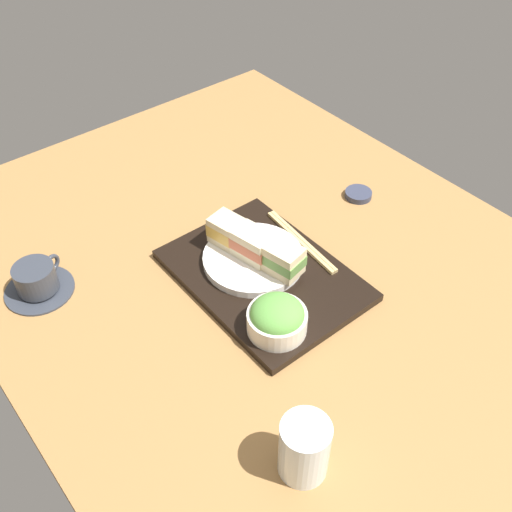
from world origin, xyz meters
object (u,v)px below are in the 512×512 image
sandwich_near (279,259)px  small_sauce_dish (358,194)px  chopsticks_pair (301,241)px  sandwich_plate (253,259)px  sandwich_far (229,232)px  salad_bowl (277,318)px  drinking_glass (304,448)px  coffee_cup (37,281)px  sandwich_middle (253,245)px

sandwich_near → small_sauce_dish: size_ratio=1.45×
sandwich_near → chopsticks_pair: (4.12, -9.49, -3.99)cm
sandwich_plate → sandwich_near: (-5.84, -1.18, 3.57)cm
sandwich_near → sandwich_far: 11.91cm
sandwich_far → salad_bowl: size_ratio=0.81×
sandwich_plate → drinking_glass: 41.42cm
sandwich_near → chopsticks_pair: bearing=-66.6°
drinking_glass → small_sauce_dish: (38.81, -51.75, -4.52)cm
sandwich_far → drinking_glass: 46.01cm
sandwich_far → coffee_cup: (14.36, 33.26, -3.26)cm
sandwich_near → salad_bowl: sandwich_near is taller
sandwich_plate → small_sauce_dish: size_ratio=3.29×
sandwich_middle → sandwich_far: size_ratio=1.03×
sandwich_middle → drinking_glass: (-36.09, 20.12, -0.76)cm
sandwich_far → sandwich_near: bearing=-168.6°
sandwich_middle → coffee_cup: size_ratio=0.68×
coffee_cup → drinking_glass: bearing=-165.7°
sandwich_middle → small_sauce_dish: 32.18cm
sandwich_far → chopsticks_pair: (-7.55, -11.85, -3.88)cm
small_sauce_dish → chopsticks_pair: bearing=101.9°
salad_bowl → small_sauce_dish: salad_bowl is taller
chopsticks_pair → drinking_glass: drinking_glass is taller
salad_bowl → coffee_cup: size_ratio=0.81×
coffee_cup → small_sauce_dish: size_ratio=2.18×
sandwich_near → sandwich_middle: size_ratio=0.98×
sandwich_near → chopsticks_pair: size_ratio=0.40×
coffee_cup → sandwich_far: bearing=-113.4°
sandwich_plate → drinking_glass: bearing=150.9°
salad_bowl → coffee_cup: 44.80cm
sandwich_near → drinking_glass: (-30.26, 21.30, -0.75)cm
sandwich_near → drinking_glass: 37.01cm
sandwich_far → coffee_cup: 36.37cm
coffee_cup → drinking_glass: 58.14cm
chopsticks_pair → small_sauce_dish: (4.43, -20.96, -1.28)cm
coffee_cup → drinking_glass: (-56.29, -14.32, 2.61)cm
chopsticks_pair → sandwich_middle: bearing=80.9°
sandwich_far → small_sauce_dish: (-3.12, -32.81, -5.16)cm
drinking_glass → small_sauce_dish: 64.84cm
sandwich_middle → drinking_glass: 41.33cm
small_sauce_dish → sandwich_far: bearing=84.6°
drinking_glass → sandwich_plate: bearing=-29.1°
sandwich_middle → salad_bowl: sandwich_middle is taller
chopsticks_pair → coffee_cup: bearing=64.1°
sandwich_plate → sandwich_middle: (-0.00, 0.00, 3.58)cm
chopsticks_pair → coffee_cup: size_ratio=1.65×
sandwich_plate → small_sauce_dish: bearing=-85.1°
sandwich_near → small_sauce_dish: (8.55, -30.45, -5.27)cm
sandwich_plate → salad_bowl: (-15.42, 7.34, 2.19)cm
sandwich_near → salad_bowl: bearing=138.4°
sandwich_middle → small_sauce_dish: sandwich_middle is taller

